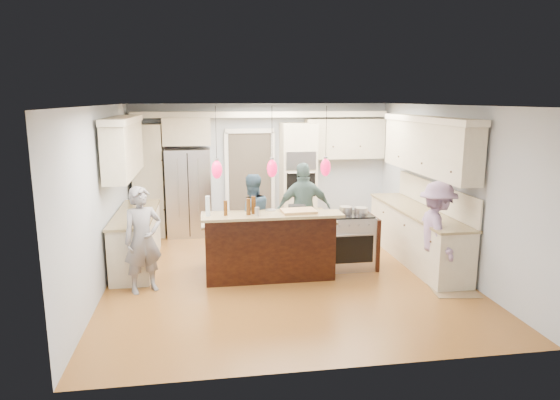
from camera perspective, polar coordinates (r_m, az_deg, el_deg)
The scene contains 23 objects.
ground_plane at distance 8.25m, azimuth 0.38°, elevation -8.34°, with size 6.00×6.00×0.00m, color #A0622B.
room_shell at distance 7.82m, azimuth 0.39°, elevation 4.30°, with size 5.54×6.04×2.72m.
refrigerator at distance 10.47m, azimuth -10.36°, elevation 0.87°, with size 0.90×0.70×1.80m, color #B7B7BC.
oven_column at distance 10.64m, azimuth 2.08°, elevation 2.59°, with size 0.72×0.69×2.30m.
back_upper_cabinets at distance 10.49m, azimuth -6.08°, elevation 5.26°, with size 5.30×0.61×2.54m.
right_counter_run at distance 8.94m, azimuth 15.73°, elevation -0.18°, with size 0.64×3.10×2.51m.
left_cabinets at distance 8.72m, azimuth -16.57°, elevation -0.51°, with size 0.64×2.30×2.51m.
kitchen_island at distance 8.13m, azimuth -1.43°, elevation -5.04°, with size 2.10×1.46×1.12m.
island_range at distance 8.49m, azimuth 8.00°, elevation -4.62°, with size 0.82×0.71×0.92m.
pendant_lights at distance 7.28m, azimuth -0.91°, elevation 3.65°, with size 1.75×0.15×1.03m.
person_bar_end at distance 7.53m, azimuth -15.40°, elevation -4.41°, with size 0.57×0.38×1.57m, color slate.
person_far_left at distance 8.78m, azimuth -3.27°, elevation -1.93°, with size 0.74×0.58×1.52m, color #344F66.
person_far_right at distance 8.90m, azimuth 2.74°, elevation -1.16°, with size 1.00×0.41×1.70m, color #4C6A68.
person_range_side at distance 7.99m, azimuth 17.47°, elevation -3.60°, with size 1.02×0.59×1.58m, color #977AA4.
floor_rug at distance 8.09m, azimuth 18.82°, elevation -9.32°, with size 0.64×0.93×0.01m, color #806346.
water_bottle at distance 7.32m, azimuth -8.26°, elevation -0.69°, with size 0.07×0.07×0.30m, color silver.
beer_bottle_a at distance 7.32m, azimuth -6.24°, elevation -0.93°, with size 0.06×0.06×0.22m, color #4A290D.
beer_bottle_b at distance 7.33m, azimuth -3.63°, elevation -0.77°, with size 0.06×0.06×0.25m, color #4A290D.
beer_bottle_c at distance 7.41m, azimuth -3.05°, elevation -0.58°, with size 0.07×0.07×0.26m, color #4A290D.
drink_can at distance 7.27m, azimuth -2.63°, elevation -1.34°, with size 0.07×0.07×0.13m, color #B7B7BC.
cutting_board at distance 7.51m, azimuth 2.14°, elevation -1.27°, with size 0.51×0.36×0.04m, color tan.
pot_large at distance 8.36m, azimuth 7.53°, elevation -1.15°, with size 0.21×0.21×0.12m, color #B7B7BC.
pot_small at distance 8.38m, azimuth 9.23°, elevation -1.22°, with size 0.22×0.22×0.11m, color #B7B7BC.
Camera 1 is at (-1.24, -7.65, 2.80)m, focal length 32.00 mm.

